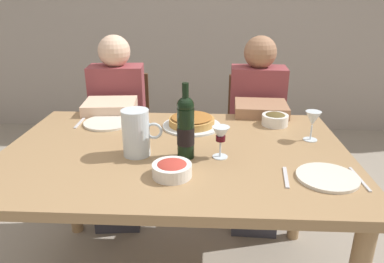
{
  "coord_description": "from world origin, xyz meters",
  "views": [
    {
      "loc": [
        0.15,
        -1.42,
        1.4
      ],
      "look_at": [
        0.07,
        0.08,
        0.81
      ],
      "focal_mm": 33.46,
      "sensor_mm": 36.0,
      "label": 1
    }
  ],
  "objects_px": {
    "wine_glass_right_diner": "(221,136)",
    "chair_left": "(124,129)",
    "baked_tart": "(192,121)",
    "water_pitcher": "(136,135)",
    "diner_right": "(257,127)",
    "salad_bowl": "(172,169)",
    "wine_glass_left_diner": "(313,120)",
    "olive_bowl": "(275,119)",
    "dinner_plate_right_setting": "(108,123)",
    "dining_table": "(175,168)",
    "diner_left": "(117,125)",
    "dinner_plate_left_setting": "(327,177)",
    "wine_bottle": "(186,127)",
    "chair_right": "(253,131)"
  },
  "relations": [
    {
      "from": "chair_right",
      "to": "salad_bowl",
      "type": "bearing_deg",
      "value": 71.96
    },
    {
      "from": "water_pitcher",
      "to": "olive_bowl",
      "type": "xyz_separation_m",
      "value": [
        0.64,
        0.4,
        -0.05
      ]
    },
    {
      "from": "wine_bottle",
      "to": "wine_glass_right_diner",
      "type": "xyz_separation_m",
      "value": [
        0.14,
        0.01,
        -0.04
      ]
    },
    {
      "from": "salad_bowl",
      "to": "olive_bowl",
      "type": "height_order",
      "value": "olive_bowl"
    },
    {
      "from": "diner_right",
      "to": "diner_left",
      "type": "bearing_deg",
      "value": 2.93
    },
    {
      "from": "wine_bottle",
      "to": "water_pitcher",
      "type": "bearing_deg",
      "value": 176.24
    },
    {
      "from": "salad_bowl",
      "to": "water_pitcher",
      "type": "bearing_deg",
      "value": 132.25
    },
    {
      "from": "olive_bowl",
      "to": "diner_right",
      "type": "relative_size",
      "value": 0.12
    },
    {
      "from": "baked_tart",
      "to": "diner_right",
      "type": "distance_m",
      "value": 0.58
    },
    {
      "from": "olive_bowl",
      "to": "chair_right",
      "type": "xyz_separation_m",
      "value": [
        -0.03,
        0.58,
        -0.3
      ]
    },
    {
      "from": "wine_glass_left_diner",
      "to": "wine_bottle",
      "type": "bearing_deg",
      "value": -159.4
    },
    {
      "from": "salad_bowl",
      "to": "diner_right",
      "type": "bearing_deg",
      "value": 64.98
    },
    {
      "from": "dining_table",
      "to": "baked_tart",
      "type": "xyz_separation_m",
      "value": [
        0.06,
        0.29,
        0.12
      ]
    },
    {
      "from": "dinner_plate_left_setting",
      "to": "diner_left",
      "type": "height_order",
      "value": "diner_left"
    },
    {
      "from": "water_pitcher",
      "to": "diner_right",
      "type": "bearing_deg",
      "value": 51.22
    },
    {
      "from": "dining_table",
      "to": "baked_tart",
      "type": "bearing_deg",
      "value": 78.59
    },
    {
      "from": "olive_bowl",
      "to": "dinner_plate_right_setting",
      "type": "xyz_separation_m",
      "value": [
        -0.87,
        -0.03,
        -0.03
      ]
    },
    {
      "from": "baked_tart",
      "to": "wine_glass_right_diner",
      "type": "bearing_deg",
      "value": -69.1
    },
    {
      "from": "diner_right",
      "to": "dinner_plate_right_setting",
      "type": "bearing_deg",
      "value": 27.15
    },
    {
      "from": "dining_table",
      "to": "dinner_plate_right_setting",
      "type": "xyz_separation_m",
      "value": [
        -0.38,
        0.31,
        0.1
      ]
    },
    {
      "from": "wine_bottle",
      "to": "diner_right",
      "type": "bearing_deg",
      "value": 62.62
    },
    {
      "from": "diner_left",
      "to": "chair_right",
      "type": "height_order",
      "value": "diner_left"
    },
    {
      "from": "water_pitcher",
      "to": "dinner_plate_left_setting",
      "type": "distance_m",
      "value": 0.76
    },
    {
      "from": "baked_tart",
      "to": "chair_left",
      "type": "bearing_deg",
      "value": 129.37
    },
    {
      "from": "wine_glass_right_diner",
      "to": "chair_left",
      "type": "height_order",
      "value": "wine_glass_right_diner"
    },
    {
      "from": "wine_bottle",
      "to": "diner_right",
      "type": "relative_size",
      "value": 0.27
    },
    {
      "from": "olive_bowl",
      "to": "wine_glass_left_diner",
      "type": "height_order",
      "value": "wine_glass_left_diner"
    },
    {
      "from": "salad_bowl",
      "to": "olive_bowl",
      "type": "bearing_deg",
      "value": 50.73
    },
    {
      "from": "water_pitcher",
      "to": "chair_right",
      "type": "bearing_deg",
      "value": 58.21
    },
    {
      "from": "salad_bowl",
      "to": "baked_tart",
      "type": "bearing_deg",
      "value": 85.05
    },
    {
      "from": "dinner_plate_left_setting",
      "to": "water_pitcher",
      "type": "bearing_deg",
      "value": 166.67
    },
    {
      "from": "baked_tart",
      "to": "diner_left",
      "type": "xyz_separation_m",
      "value": [
        -0.5,
        0.39,
        -0.17
      ]
    },
    {
      "from": "wine_glass_left_diner",
      "to": "chair_right",
      "type": "relative_size",
      "value": 0.16
    },
    {
      "from": "baked_tart",
      "to": "olive_bowl",
      "type": "distance_m",
      "value": 0.43
    },
    {
      "from": "wine_glass_left_diner",
      "to": "chair_left",
      "type": "xyz_separation_m",
      "value": [
        -1.07,
        0.78,
        -0.36
      ]
    },
    {
      "from": "baked_tart",
      "to": "wine_glass_left_diner",
      "type": "xyz_separation_m",
      "value": [
        0.56,
        -0.15,
        0.07
      ]
    },
    {
      "from": "wine_bottle",
      "to": "diner_right",
      "type": "height_order",
      "value": "diner_right"
    },
    {
      "from": "dinner_plate_right_setting",
      "to": "chair_right",
      "type": "xyz_separation_m",
      "value": [
        0.83,
        0.61,
        -0.27
      ]
    },
    {
      "from": "dining_table",
      "to": "wine_glass_right_diner",
      "type": "distance_m",
      "value": 0.28
    },
    {
      "from": "olive_bowl",
      "to": "salad_bowl",
      "type": "bearing_deg",
      "value": -129.27
    },
    {
      "from": "dinner_plate_left_setting",
      "to": "dinner_plate_right_setting",
      "type": "bearing_deg",
      "value": 150.52
    },
    {
      "from": "salad_bowl",
      "to": "wine_glass_left_diner",
      "type": "height_order",
      "value": "wine_glass_left_diner"
    },
    {
      "from": "baked_tart",
      "to": "wine_glass_right_diner",
      "type": "distance_m",
      "value": 0.39
    },
    {
      "from": "water_pitcher",
      "to": "diner_right",
      "type": "height_order",
      "value": "diner_right"
    },
    {
      "from": "dining_table",
      "to": "chair_right",
      "type": "distance_m",
      "value": 1.04
    },
    {
      "from": "dining_table",
      "to": "olive_bowl",
      "type": "distance_m",
      "value": 0.6
    },
    {
      "from": "water_pitcher",
      "to": "dinner_plate_left_setting",
      "type": "relative_size",
      "value": 0.88
    },
    {
      "from": "water_pitcher",
      "to": "chair_left",
      "type": "height_order",
      "value": "water_pitcher"
    },
    {
      "from": "chair_left",
      "to": "salad_bowl",
      "type": "bearing_deg",
      "value": 106.4
    },
    {
      "from": "baked_tart",
      "to": "wine_glass_left_diner",
      "type": "distance_m",
      "value": 0.58
    }
  ]
}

